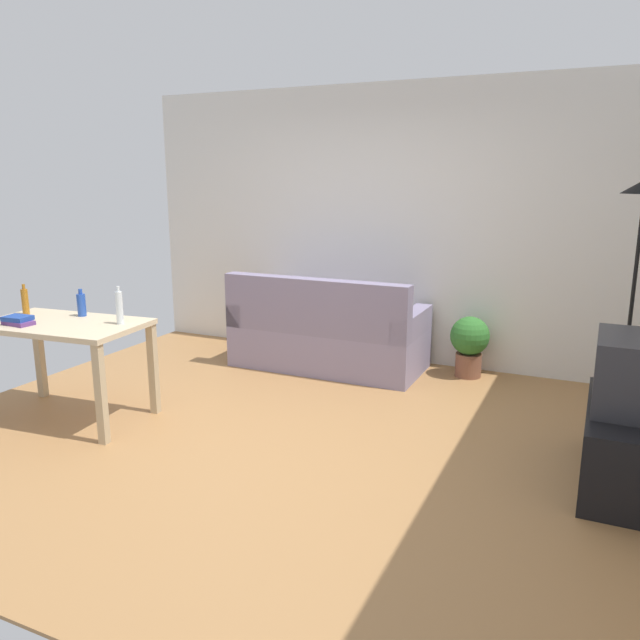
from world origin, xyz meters
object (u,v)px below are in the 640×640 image
(couch, at_px, (326,337))
(desk, at_px, (64,336))
(torchiere_lamp, at_px, (640,237))
(bottle_blue, at_px, (81,304))
(tv_stand, at_px, (623,446))
(book_stack, at_px, (18,320))
(tv, at_px, (632,373))
(bottle_amber, at_px, (25,301))
(potted_plant, at_px, (470,342))
(bottle_clear, at_px, (119,307))

(couch, xyz_separation_m, desk, (-1.27, -2.00, 0.34))
(torchiere_lamp, height_order, bottle_blue, torchiere_lamp)
(tv_stand, height_order, book_stack, book_stack)
(couch, height_order, tv, same)
(bottle_amber, distance_m, bottle_blue, 0.47)
(tv, distance_m, bottle_blue, 3.91)
(potted_plant, height_order, bottle_clear, bottle_clear)
(bottle_amber, distance_m, book_stack, 0.38)
(desk, bearing_deg, couch, 52.38)
(tv_stand, distance_m, torchiere_lamp, 1.52)
(potted_plant, distance_m, bottle_clear, 3.11)
(torchiere_lamp, bearing_deg, desk, -157.46)
(torchiere_lamp, distance_m, book_stack, 4.51)
(bottle_amber, xyz_separation_m, bottle_blue, (0.45, 0.14, -0.01))
(tv_stand, relative_size, book_stack, 4.61)
(tv_stand, height_order, torchiere_lamp, torchiere_lamp)
(tv_stand, bearing_deg, bottle_amber, 97.18)
(tv_stand, distance_m, tv, 0.46)
(couch, bearing_deg, tv, 152.04)
(tv, xyz_separation_m, torchiere_lamp, (-0.00, 0.97, 0.71))
(tv, bearing_deg, book_stack, 101.37)
(bottle_amber, relative_size, book_stack, 1.02)
(tv_stand, relative_size, tv, 1.83)
(potted_plant, xyz_separation_m, bottle_clear, (-2.15, -2.18, 0.56))
(couch, distance_m, tv, 2.96)
(tv, xyz_separation_m, potted_plant, (-1.27, 1.69, -0.37))
(potted_plant, height_order, bottle_blue, bottle_blue)
(couch, distance_m, tv_stand, 2.93)
(tv, distance_m, torchiere_lamp, 1.21)
(potted_plant, bearing_deg, bottle_clear, -134.66)
(tv_stand, bearing_deg, potted_plant, 37.01)
(couch, bearing_deg, desk, 57.55)
(couch, xyz_separation_m, book_stack, (-1.51, -2.20, 0.48))
(couch, xyz_separation_m, bottle_clear, (-0.84, -1.86, 0.58))
(potted_plant, height_order, bottle_amber, bottle_amber)
(couch, bearing_deg, tv_stand, 152.01)
(tv, height_order, bottle_clear, bottle_clear)
(bottle_blue, height_order, book_stack, bottle_blue)
(bottle_amber, xyz_separation_m, book_stack, (0.24, -0.28, -0.07))
(couch, distance_m, bottle_blue, 2.27)
(tv, bearing_deg, bottle_clear, 98.13)
(couch, relative_size, torchiere_lamp, 1.01)
(bottle_amber, bearing_deg, torchiere_lamp, 19.30)
(tv, relative_size, bottle_clear, 2.12)
(bottle_amber, bearing_deg, tv_stand, 7.18)
(torchiere_lamp, relative_size, bottle_clear, 6.40)
(bottle_amber, bearing_deg, bottle_blue, 17.02)
(tv, xyz_separation_m, book_stack, (-4.09, -0.82, 0.09))
(bottle_amber, relative_size, bottle_clear, 0.86)
(book_stack, bearing_deg, tv, 11.37)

